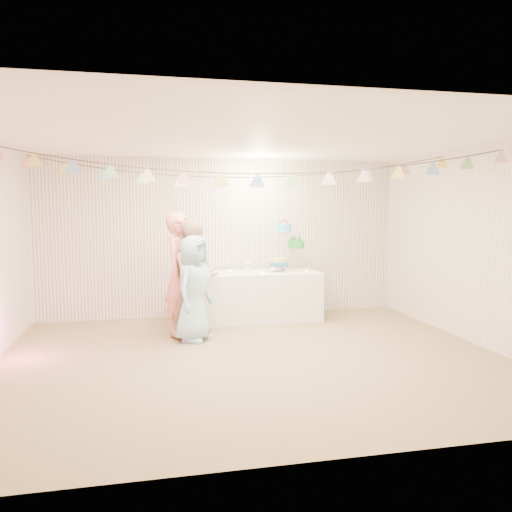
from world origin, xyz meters
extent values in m
plane|color=olive|center=(0.00, 0.00, 0.00)|extent=(6.00, 6.00, 0.00)
plane|color=white|center=(0.00, 0.00, 2.60)|extent=(6.00, 6.00, 0.00)
plane|color=white|center=(0.00, 2.50, 1.30)|extent=(6.00, 6.00, 0.00)
plane|color=white|center=(0.00, -2.50, 1.30)|extent=(6.00, 6.00, 0.00)
plane|color=white|center=(3.00, 0.00, 1.30)|extent=(5.00, 5.00, 0.00)
cube|color=white|center=(0.43, 2.01, 0.39)|extent=(2.07, 0.83, 0.77)
cylinder|color=white|center=(-0.19, 1.96, 0.76)|extent=(0.34, 0.34, 0.02)
imported|color=#FB8883|center=(-0.77, 1.39, 0.87)|extent=(0.67, 0.75, 1.73)
imported|color=#D6AB83|center=(-0.58, 1.21, 0.80)|extent=(0.99, 0.94, 1.61)
imported|color=#9CC5DD|center=(-0.63, 0.95, 0.71)|extent=(0.76, 0.83, 1.43)
cylinder|color=#FFD88C|center=(-0.37, 1.86, 0.79)|extent=(0.04, 0.04, 0.03)
cylinder|color=#FFD88C|center=(0.08, 2.19, 0.79)|extent=(0.04, 0.04, 0.03)
cylinder|color=#FFD88C|center=(0.53, 1.79, 0.79)|extent=(0.04, 0.04, 0.03)
cylinder|color=#FFD88C|center=(0.78, 2.23, 0.79)|extent=(0.04, 0.04, 0.03)
cylinder|color=#FFD88C|center=(1.25, 1.83, 0.79)|extent=(0.04, 0.04, 0.03)
camera|label=1|loc=(-1.19, -5.72, 1.79)|focal=35.00mm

